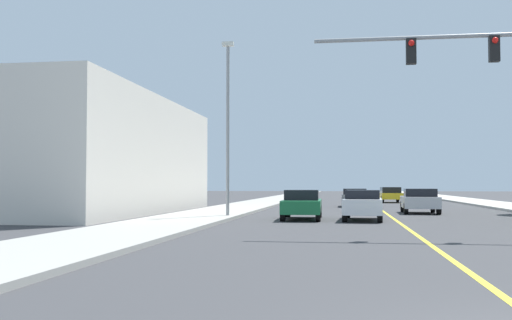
# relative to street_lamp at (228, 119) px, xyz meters

# --- Properties ---
(ground) EXTENTS (192.00, 192.00, 0.00)m
(ground) POSITION_rel_street_lamp_xyz_m (7.97, 19.77, -4.83)
(ground) COLOR #38383A
(sidewalk_left) EXTENTS (3.94, 168.00, 0.15)m
(sidewalk_left) POSITION_rel_street_lamp_xyz_m (-1.47, 19.77, -4.76)
(sidewalk_left) COLOR #9E9B93
(sidewalk_left) RESTS_ON ground
(sidewalk_right) EXTENTS (3.94, 168.00, 0.15)m
(sidewalk_right) POSITION_rel_street_lamp_xyz_m (17.41, 19.77, -4.76)
(sidewalk_right) COLOR #B2ADA3
(sidewalk_right) RESTS_ON ground
(lane_marking_center) EXTENTS (0.16, 144.00, 0.01)m
(lane_marking_center) POSITION_rel_street_lamp_xyz_m (7.97, 19.77, -4.83)
(lane_marking_center) COLOR yellow
(lane_marking_center) RESTS_ON ground
(building_left_near) EXTENTS (17.62, 21.23, 6.64)m
(building_left_near) POSITION_rel_street_lamp_xyz_m (-13.39, 4.61, -1.51)
(building_left_near) COLOR silver
(building_left_near) RESTS_ON ground
(street_lamp) EXTENTS (0.56, 0.28, 8.51)m
(street_lamp) POSITION_rel_street_lamp_xyz_m (0.00, 0.00, 0.00)
(street_lamp) COLOR gray
(street_lamp) RESTS_ON sidewalk_left
(car_yellow) EXTENTS (2.07, 3.97, 1.40)m
(car_yellow) POSITION_rel_street_lamp_xyz_m (9.71, 26.79, -4.10)
(car_yellow) COLOR gold
(car_yellow) RESTS_ON ground
(car_white) EXTENTS (1.91, 4.40, 1.40)m
(car_white) POSITION_rel_street_lamp_xyz_m (6.47, -0.64, -4.09)
(car_white) COLOR white
(car_white) RESTS_ON ground
(car_silver) EXTENTS (2.05, 3.94, 1.41)m
(car_silver) POSITION_rel_street_lamp_xyz_m (9.88, 6.52, -4.10)
(car_silver) COLOR #BCBCC1
(car_silver) RESTS_ON ground
(car_gray) EXTENTS (1.92, 4.07, 1.34)m
(car_gray) POSITION_rel_street_lamp_xyz_m (6.35, 16.05, -4.13)
(car_gray) COLOR slate
(car_gray) RESTS_ON ground
(car_green) EXTENTS (1.89, 4.54, 1.39)m
(car_green) POSITION_rel_street_lamp_xyz_m (3.65, -0.29, -4.10)
(car_green) COLOR #196638
(car_green) RESTS_ON ground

